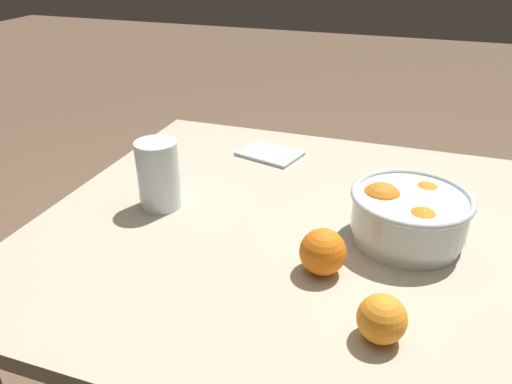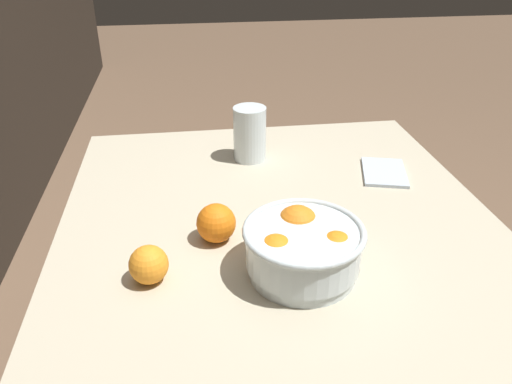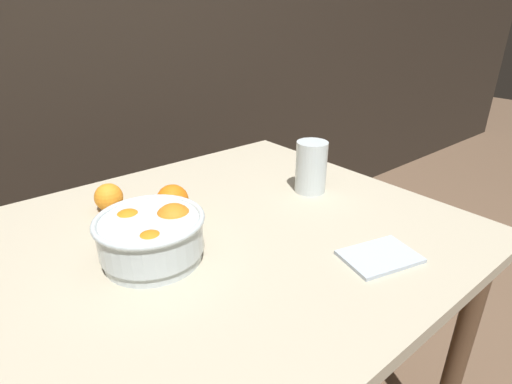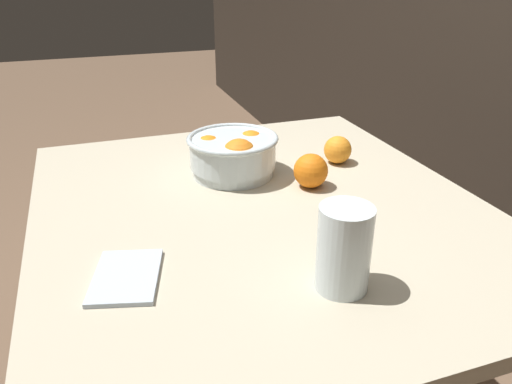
# 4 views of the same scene
# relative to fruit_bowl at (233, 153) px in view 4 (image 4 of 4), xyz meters

# --- Properties ---
(dining_table) EXTENTS (1.03, 0.91, 0.72)m
(dining_table) POSITION_rel_fruit_bowl_xyz_m (0.17, 0.01, -0.14)
(dining_table) COLOR #B7AD93
(dining_table) RESTS_ON ground_plane
(fruit_bowl) EXTENTS (0.21, 0.21, 0.10)m
(fruit_bowl) POSITION_rel_fruit_bowl_xyz_m (0.00, 0.00, 0.00)
(fruit_bowl) COLOR silver
(fruit_bowl) RESTS_ON dining_table
(juice_glass) EXTENTS (0.08, 0.08, 0.14)m
(juice_glass) POSITION_rel_fruit_bowl_xyz_m (0.48, 0.03, 0.01)
(juice_glass) COLOR #F4A314
(juice_glass) RESTS_ON dining_table
(orange_loose_near_bowl) EXTENTS (0.07, 0.07, 0.07)m
(orange_loose_near_bowl) POSITION_rel_fruit_bowl_xyz_m (0.01, 0.27, -0.02)
(orange_loose_near_bowl) COLOR orange
(orange_loose_near_bowl) RESTS_ON dining_table
(orange_loose_front) EXTENTS (0.08, 0.08, 0.08)m
(orange_loose_front) POSITION_rel_fruit_bowl_xyz_m (0.12, 0.14, -0.02)
(orange_loose_front) COLOR orange
(orange_loose_front) RESTS_ON dining_table
(napkin) EXTENTS (0.17, 0.14, 0.01)m
(napkin) POSITION_rel_fruit_bowl_xyz_m (0.35, -0.29, -0.05)
(napkin) COLOR silver
(napkin) RESTS_ON dining_table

